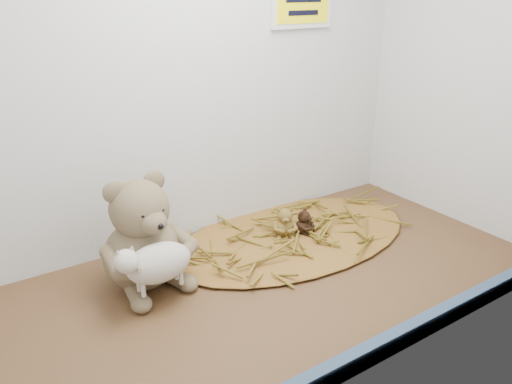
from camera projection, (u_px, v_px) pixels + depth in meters
alcove_shell at (243, 60)px, 94.86cm from camera, size 120.40×60.20×90.40cm
front_rail at (368, 354)px, 82.08cm from camera, size 119.28×2.20×3.60cm
straw_bed at (294, 235)px, 123.95cm from camera, size 65.49×38.03×1.27cm
main_teddy at (140, 232)px, 100.53cm from camera, size 22.15×23.07×24.12cm
toy_lamb at (159, 263)px, 94.98cm from camera, size 16.95×10.34×10.95cm
mini_teddy_tan at (285, 221)px, 121.71cm from camera, size 8.45×8.58×7.52cm
mini_teddy_brown at (303, 221)px, 123.08cm from camera, size 7.20×7.29×6.32cm
wall_sign at (302, 0)px, 122.11cm from camera, size 16.00×1.20×11.00cm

